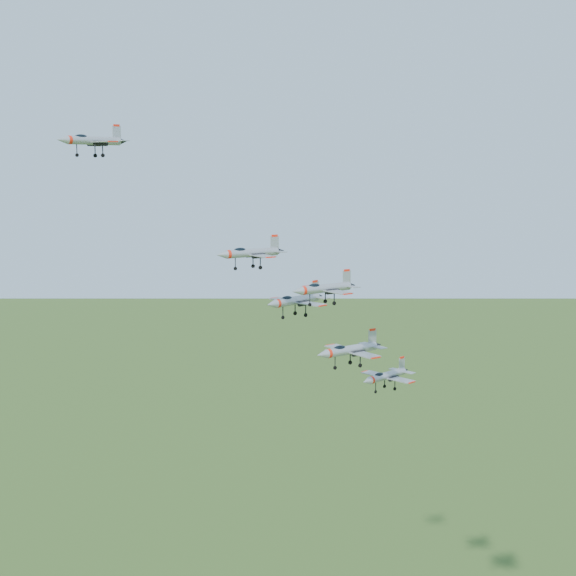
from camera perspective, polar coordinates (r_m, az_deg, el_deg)
jet_lead at (r=123.75m, az=-13.78°, el=10.16°), size 11.81×9.83×3.15m
jet_left_high at (r=121.20m, az=-2.71°, el=2.53°), size 12.02×9.95×3.21m
jet_right_high at (r=113.98m, az=2.56°, el=-0.01°), size 11.48×9.46×3.07m
jet_left_low at (r=136.00m, az=0.51°, el=-0.88°), size 13.83×11.55×3.70m
jet_right_low at (r=128.42m, az=4.38°, el=-4.40°), size 13.51×11.11×3.62m
jet_trail at (r=140.86m, az=6.96°, el=-6.21°), size 12.58×10.48×3.36m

